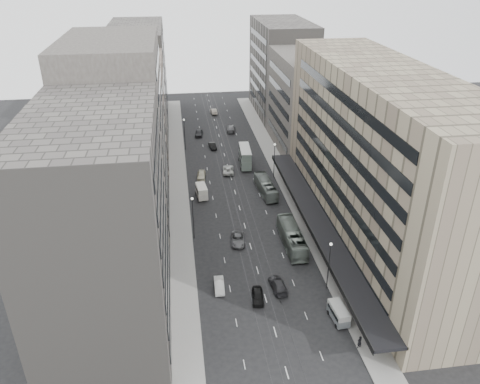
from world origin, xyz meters
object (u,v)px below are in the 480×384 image
panel_van (202,191)px  sedan_0 (258,296)px  pedestrian (360,342)px  bus_far (266,187)px  bus_near (292,237)px  sedan_1 (219,285)px  sedan_2 (238,239)px  double_decker (245,156)px  vw_microbus (339,313)px

panel_van → sedan_0: size_ratio=1.09×
panel_van → pedestrian: (17.46, -44.84, -0.44)m
bus_far → sedan_0: size_ratio=2.62×
bus_near → bus_far: size_ratio=1.12×
sedan_1 → sedan_2: sedan_2 is taller
sedan_2 → double_decker: bearing=85.8°
vw_microbus → sedan_1: size_ratio=1.05×
sedan_2 → pedestrian: (12.24, -26.84, 0.39)m
bus_far → sedan_1: size_ratio=2.62×
vw_microbus → sedan_2: (-11.24, 21.41, -0.58)m
bus_far → pedestrian: bearing=90.5°
bus_far → panel_van: size_ratio=2.41×
bus_near → panel_van: 24.81m
double_decker → sedan_2: bearing=-97.4°
sedan_0 → sedan_2: bearing=99.3°
bus_near → pedestrian: size_ratio=6.60×
panel_van → sedan_0: 34.13m
double_decker → vw_microbus: 54.63m
bus_near → double_decker: (-3.00, 35.15, 0.77)m
bus_far → panel_van: (-13.66, -0.12, -0.01)m
double_decker → bus_near: bearing=-81.8°
sedan_0 → vw_microbus: bearing=-22.9°
panel_van → sedan_2: 18.76m
panel_van → vw_microbus: bearing=-73.0°
bus_far → sedan_0: 34.57m
double_decker → sedan_1: (-10.81, -45.29, -1.80)m
bus_far → sedan_2: bus_far is taller
panel_van → bus_far: bearing=-5.1°
bus_near → sedan_2: size_ratio=2.46×
sedan_2 → pedestrian: bearing=-59.0°
sedan_1 → sedan_2: (4.58, 12.31, 0.01)m
panel_van → sedan_2: bearing=-79.5°
bus_far → panel_van: 13.66m
panel_van → sedan_2: panel_van is taller
double_decker → sedan_1: bearing=-100.1°
panel_van → sedan_0: bearing=-85.5°
sedan_2 → panel_van: bearing=112.7°
panel_van → pedestrian: panel_van is taller
bus_far → panel_van: bus_far is taller
bus_near → vw_microbus: size_ratio=2.81×
bus_near → sedan_1: bearing=36.5°
bus_far → sedan_0: (-7.63, -33.70, -0.82)m
double_decker → sedan_1: 46.59m
sedan_2 → vw_microbus: bearing=-55.8°
pedestrian → bus_near: bearing=-101.3°
bus_near → vw_microbus: bearing=96.2°
double_decker → sedan_2: 33.61m
double_decker → pedestrian: double_decker is taller
bus_near → pedestrian: bearing=97.1°
sedan_0 → double_decker: bearing=90.0°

